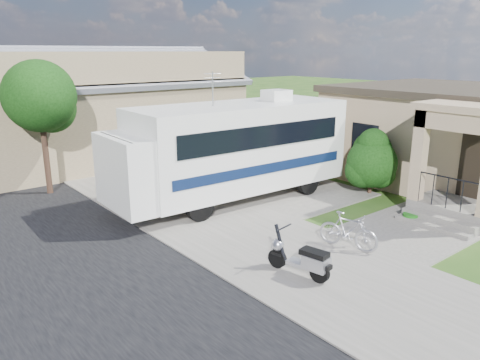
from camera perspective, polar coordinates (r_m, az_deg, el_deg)
ground at (r=12.28m, az=9.31°, el=-7.89°), size 120.00×120.00×0.00m
sidewalk_slab at (r=19.54m, az=-15.22°, el=0.71°), size 4.00×80.00×0.06m
driveway_slab at (r=16.28m, az=1.00°, el=-1.68°), size 7.00×6.00×0.05m
walk_slab at (r=14.04m, az=20.64°, el=-5.57°), size 4.00×3.00×0.05m
house at (r=19.77m, az=23.81°, el=5.29°), size 9.47×7.80×3.54m
warehouse at (r=23.16m, az=-17.40°, el=7.74°), size 12.50×8.40×5.04m
street_tree_a at (r=17.19m, az=-22.94°, el=9.01°), size 2.44×2.40×4.58m
motorhome at (r=15.27m, az=-0.96°, el=4.00°), size 8.22×2.90×4.17m
shrub at (r=16.72m, az=15.72°, el=2.30°), size 1.88×1.80×2.31m
scooter at (r=10.38m, az=7.63°, el=-9.51°), size 0.65×1.58×1.04m
bicycle at (r=11.96m, az=13.03°, el=-6.33°), size 0.83×1.60×0.93m
garden_hose at (r=14.61m, az=20.04°, el=-4.39°), size 0.44×0.44×0.20m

